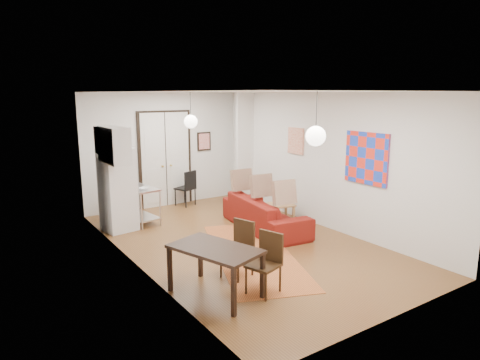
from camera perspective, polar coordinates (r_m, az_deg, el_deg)
floor at (r=8.49m, az=0.05°, el=-8.29°), size 7.00×7.00×0.00m
ceiling at (r=7.99m, az=0.06°, el=11.69°), size 4.20×7.00×0.02m
wall_back at (r=11.16m, az=-10.05°, el=3.98°), size 4.20×0.02×2.90m
wall_front at (r=5.63m, az=20.39°, el=-3.88°), size 4.20×0.02×2.90m
wall_left at (r=7.18m, az=-14.00°, el=-0.28°), size 0.02×7.00×2.90m
wall_right at (r=9.43m, az=10.71°, el=2.61°), size 0.02×7.00×2.90m
double_doors at (r=11.15m, az=-9.91°, el=2.69°), size 1.44×0.06×2.50m
stub_partition at (r=11.23m, az=0.63°, el=4.21°), size 0.50×0.10×2.90m
wall_cabinet at (r=8.57m, az=-16.46°, el=4.51°), size 0.35×1.00×0.70m
painting_popart at (r=8.55m, az=16.51°, el=2.79°), size 0.05×1.00×1.00m
painting_abstract at (r=9.95m, az=7.45°, el=5.20°), size 0.05×0.50×0.60m
poster_back at (r=11.62m, az=-4.81°, el=5.16°), size 0.40×0.03×0.50m
print_left at (r=9.00m, az=-18.36°, el=5.02°), size 0.03×0.44×0.54m
pendant_back at (r=9.73m, az=-6.59°, el=7.75°), size 0.30×0.30×0.80m
pendant_front at (r=6.46m, az=10.06°, el=5.80°), size 0.30×0.30×0.80m
kilim_rug at (r=7.91m, az=1.74°, el=-9.76°), size 2.53×3.77×0.01m
sofa at (r=9.21m, az=3.34°, el=-4.44°), size 2.49×1.26×0.70m
coffee_table at (r=9.82m, az=4.69°, el=-3.56°), size 0.94×0.65×0.38m
potted_plant at (r=9.83m, az=5.17°, el=-2.14°), size 0.39×0.35×0.37m
kitchen_counter at (r=9.85m, az=-13.26°, el=-2.67°), size 0.68×1.13×0.82m
bowl at (r=9.51m, az=-12.70°, el=-1.12°), size 0.24×0.24×0.05m
soap_bottle at (r=9.98m, az=-14.14°, el=-0.23°), size 0.10×0.10×0.17m
fridge at (r=9.36m, az=-15.99°, el=-1.24°), size 0.70×0.70×1.77m
dining_table at (r=6.19m, az=-3.33°, el=-9.66°), size 1.11×1.47×0.72m
dining_chair_near at (r=6.88m, az=-0.85°, el=-8.55°), size 0.53×0.65×0.89m
dining_chair_far at (r=6.34m, az=2.66°, el=-10.34°), size 0.53×0.65×0.89m
black_side_chair at (r=11.24m, az=-7.55°, el=-0.59°), size 0.55×0.56×0.92m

